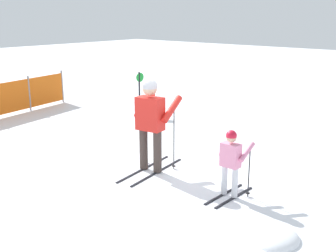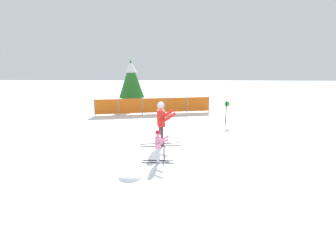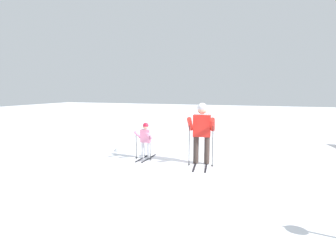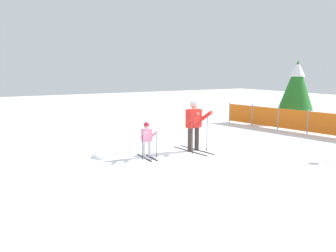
{
  "view_description": "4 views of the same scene",
  "coord_description": "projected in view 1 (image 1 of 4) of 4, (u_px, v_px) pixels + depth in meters",
  "views": [
    {
      "loc": [
        -5.69,
        -5.25,
        3.03
      ],
      "look_at": [
        -0.08,
        -0.46,
        1.03
      ],
      "focal_mm": 45.0,
      "sensor_mm": 36.0,
      "label": 1
    },
    {
      "loc": [
        0.54,
        -10.33,
        3.61
      ],
      "look_at": [
        0.32,
        -0.59,
        1.0
      ],
      "focal_mm": 28.0,
      "sensor_mm": 36.0,
      "label": 2
    },
    {
      "loc": [
        7.6,
        1.66,
        2.23
      ],
      "look_at": [
        -0.23,
        -1.08,
        1.07
      ],
      "focal_mm": 28.0,
      "sensor_mm": 36.0,
      "label": 3
    },
    {
      "loc": [
        9.3,
        -6.39,
        2.8
      ],
      "look_at": [
        -0.04,
        -0.93,
        0.97
      ],
      "focal_mm": 35.0,
      "sensor_mm": 36.0,
      "label": 4
    }
  ],
  "objects": [
    {
      "name": "skier_adult",
      "position": [
        151.0,
        116.0,
        8.05
      ],
      "size": [
        1.77,
        0.85,
        1.84
      ],
      "rotation": [
        0.0,
        0.0,
        0.14
      ],
      "color": "black",
      "rests_on": "ground_plane"
    },
    {
      "name": "snow_mound",
      "position": [
        276.0,
        240.0,
        5.79
      ],
      "size": [
        0.72,
        0.61,
        0.29
      ],
      "primitive_type": "ellipsoid",
      "color": "white",
      "rests_on": "ground_plane"
    },
    {
      "name": "trail_marker",
      "position": [
        140.0,
        88.0,
        12.81
      ],
      "size": [
        0.28,
        0.05,
        1.28
      ],
      "color": "black",
      "rests_on": "ground_plane"
    },
    {
      "name": "ground_plane",
      "position": [
        153.0,
        172.0,
        8.26
      ],
      "size": [
        60.0,
        60.0,
        0.0
      ],
      "primitive_type": "plane",
      "color": "white"
    },
    {
      "name": "skier_child",
      "position": [
        231.0,
        158.0,
        6.99
      ],
      "size": [
        1.1,
        0.55,
        1.17
      ],
      "rotation": [
        0.0,
        0.0,
        -0.02
      ],
      "color": "black",
      "rests_on": "ground_plane"
    }
  ]
}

